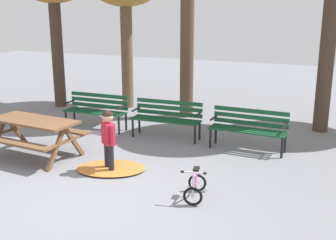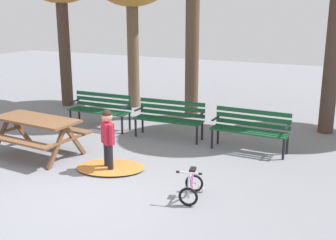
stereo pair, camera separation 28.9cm
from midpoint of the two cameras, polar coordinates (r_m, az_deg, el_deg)
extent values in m
plane|color=slate|center=(6.81, -10.19, -10.48)|extent=(36.00, 36.00, 0.00)
cube|color=brown|center=(8.76, -16.59, 0.06)|extent=(1.85, 0.89, 0.05)
cube|color=brown|center=(8.49, -19.12, -2.66)|extent=(1.81, 0.37, 0.04)
cube|color=brown|center=(9.21, -14.00, -0.92)|extent=(1.81, 0.37, 0.04)
cube|color=brown|center=(9.28, -20.87, -1.95)|extent=(0.10, 0.57, 0.76)
cube|color=brown|center=(9.58, -18.58, -1.22)|extent=(0.10, 0.57, 0.76)
cube|color=brown|center=(9.41, -19.74, -1.21)|extent=(0.16, 1.10, 0.04)
cube|color=brown|center=(8.16, -13.86, -3.63)|extent=(0.10, 0.57, 0.76)
cube|color=brown|center=(8.51, -11.55, -2.73)|extent=(0.10, 0.57, 0.76)
cube|color=brown|center=(8.31, -12.70, -2.76)|extent=(0.16, 1.10, 0.04)
cube|color=#144728|center=(10.61, -8.04, 1.40)|extent=(1.60, 0.10, 0.03)
cube|color=#144728|center=(10.51, -8.39, 1.26)|extent=(1.60, 0.10, 0.03)
cube|color=#144728|center=(10.41, -8.75, 1.12)|extent=(1.60, 0.10, 0.03)
cube|color=#144728|center=(10.31, -9.12, 0.97)|extent=(1.60, 0.10, 0.03)
cube|color=#144728|center=(10.62, -7.95, 1.97)|extent=(1.60, 0.07, 0.09)
cube|color=#144728|center=(10.59, -7.97, 2.68)|extent=(1.60, 0.07, 0.09)
cube|color=#144728|center=(10.56, -8.00, 3.38)|extent=(1.60, 0.07, 0.09)
cylinder|color=black|center=(10.00, -5.42, -0.65)|extent=(0.05, 0.05, 0.44)
cylinder|color=black|center=(10.30, -4.42, -0.16)|extent=(0.05, 0.05, 0.44)
cube|color=black|center=(10.05, -4.97, 1.79)|extent=(0.05, 0.40, 0.03)
cylinder|color=black|center=(10.81, -12.32, 0.26)|extent=(0.05, 0.05, 0.44)
cylinder|color=black|center=(11.09, -11.21, 0.69)|extent=(0.05, 0.05, 0.44)
cube|color=black|center=(10.86, -11.87, 2.52)|extent=(0.05, 0.40, 0.03)
cube|color=#144728|center=(9.69, 1.29, 0.26)|extent=(1.60, 0.15, 0.03)
cube|color=#144728|center=(9.59, 1.02, 0.09)|extent=(1.60, 0.15, 0.03)
cube|color=#144728|center=(9.48, 0.75, -0.08)|extent=(1.60, 0.15, 0.03)
cube|color=#144728|center=(9.37, 0.47, -0.25)|extent=(1.60, 0.15, 0.03)
cube|color=#144728|center=(9.70, 1.38, 0.89)|extent=(1.60, 0.12, 0.09)
cube|color=#144728|center=(9.67, 1.38, 1.65)|extent=(1.60, 0.12, 0.09)
cube|color=#144728|center=(9.64, 1.39, 2.42)|extent=(1.60, 0.12, 0.09)
cylinder|color=black|center=(9.20, 4.83, -2.03)|extent=(0.05, 0.05, 0.44)
cylinder|color=black|center=(9.53, 5.51, -1.44)|extent=(0.05, 0.05, 0.44)
cube|color=black|center=(9.26, 5.23, 0.64)|extent=(0.06, 0.40, 0.03)
cylinder|color=black|center=(9.75, -3.56, -1.02)|extent=(0.05, 0.05, 0.44)
cylinder|color=black|center=(10.06, -2.64, -0.50)|extent=(0.05, 0.05, 0.44)
cube|color=black|center=(9.81, -3.13, 1.50)|extent=(0.06, 0.40, 0.03)
cube|color=#144728|center=(9.01, 12.17, -1.22)|extent=(1.60, 0.10, 0.03)
cube|color=#144728|center=(8.90, 11.97, -1.41)|extent=(1.60, 0.10, 0.03)
cube|color=#144728|center=(8.79, 11.76, -1.61)|extent=(1.60, 0.10, 0.03)
cube|color=#144728|center=(8.68, 11.55, -1.81)|extent=(1.60, 0.10, 0.03)
cube|color=#144728|center=(9.02, 12.27, -0.54)|extent=(1.60, 0.08, 0.09)
cube|color=#144728|center=(8.99, 12.32, 0.28)|extent=(1.60, 0.08, 0.09)
cube|color=#144728|center=(8.96, 12.37, 1.10)|extent=(1.60, 0.08, 0.09)
cylinder|color=black|center=(8.61, 16.32, -3.79)|extent=(0.05, 0.05, 0.44)
cylinder|color=black|center=(8.95, 16.77, -3.12)|extent=(0.05, 0.05, 0.44)
cube|color=black|center=(8.66, 16.74, -0.94)|extent=(0.05, 0.40, 0.03)
cylinder|color=black|center=(8.98, 6.90, -2.52)|extent=(0.05, 0.05, 0.44)
cylinder|color=black|center=(9.30, 7.67, -1.92)|extent=(0.05, 0.05, 0.44)
cube|color=black|center=(9.03, 7.38, 0.21)|extent=(0.05, 0.40, 0.03)
cylinder|color=black|center=(7.67, -6.75, -5.24)|extent=(0.10, 0.10, 0.53)
cube|color=black|center=(7.75, -6.70, -6.87)|extent=(0.17, 0.18, 0.06)
cylinder|color=black|center=(7.83, -7.25, -4.83)|extent=(0.10, 0.10, 0.53)
cube|color=black|center=(7.91, -7.20, -6.42)|extent=(0.17, 0.18, 0.06)
cube|color=#B71E33|center=(7.60, -7.11, -1.77)|extent=(0.32, 0.29, 0.39)
sphere|color=tan|center=(7.52, -7.19, 0.47)|extent=(0.20, 0.20, 0.20)
sphere|color=black|center=(7.51, -7.19, 0.69)|extent=(0.19, 0.19, 0.19)
cylinder|color=#B71E33|center=(7.44, -6.60, -2.04)|extent=(0.08, 0.08, 0.37)
cylinder|color=#B71E33|center=(7.76, -7.61, -1.35)|extent=(0.08, 0.08, 0.37)
torus|color=black|center=(6.44, 4.06, -10.35)|extent=(0.30, 0.10, 0.30)
cylinder|color=silver|center=(6.44, 4.06, -10.35)|extent=(0.06, 0.05, 0.04)
torus|color=black|center=(6.91, 4.79, -8.55)|extent=(0.30, 0.10, 0.30)
cylinder|color=silver|center=(6.91, 4.79, -8.55)|extent=(0.06, 0.05, 0.04)
torus|color=white|center=(6.93, 5.68, -9.34)|extent=(0.11, 0.05, 0.11)
torus|color=white|center=(6.96, 3.86, -9.19)|extent=(0.11, 0.05, 0.11)
cylinder|color=pink|center=(6.53, 4.36, -8.34)|extent=(0.10, 0.31, 0.32)
cylinder|color=pink|center=(6.68, 4.58, -7.97)|extent=(0.05, 0.08, 0.27)
cylinder|color=pink|center=(6.81, 4.66, -8.80)|extent=(0.07, 0.20, 0.05)
cylinder|color=silver|center=(6.39, 4.12, -8.98)|extent=(0.05, 0.08, 0.32)
cylinder|color=pink|center=(6.51, 4.40, -7.47)|extent=(0.10, 0.32, 0.05)
cube|color=black|center=(6.64, 4.63, -6.71)|extent=(0.12, 0.19, 0.04)
cylinder|color=silver|center=(6.32, 4.18, -7.17)|extent=(0.34, 0.10, 0.02)
cylinder|color=black|center=(6.30, 5.72, -7.29)|extent=(0.06, 0.05, 0.04)
cylinder|color=black|center=(6.35, 2.66, -7.04)|extent=(0.06, 0.05, 0.04)
ellipsoid|color=#B26B2D|center=(7.90, -6.74, -6.39)|extent=(1.50, 1.28, 0.07)
cylinder|color=#423328|center=(13.07, -13.21, 8.91)|extent=(0.34, 0.34, 3.22)
cylinder|color=brown|center=(12.58, -4.08, 8.82)|extent=(0.34, 0.34, 3.13)
cylinder|color=brown|center=(11.34, 4.05, 10.99)|extent=(0.36, 0.36, 4.24)
cylinder|color=#423328|center=(10.53, 22.18, 8.32)|extent=(0.36, 0.36, 3.76)
camera|label=1|loc=(0.14, -88.96, 0.28)|focal=44.97mm
camera|label=2|loc=(0.14, 91.04, -0.28)|focal=44.97mm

